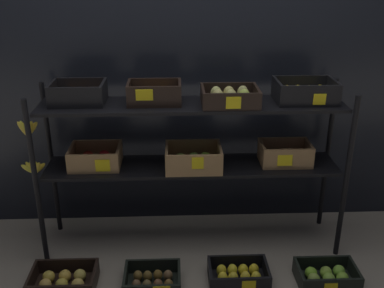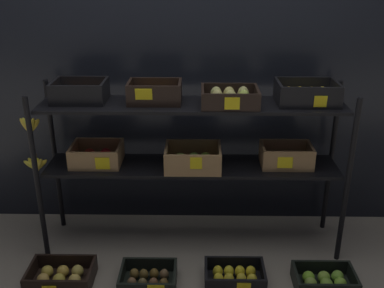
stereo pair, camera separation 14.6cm
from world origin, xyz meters
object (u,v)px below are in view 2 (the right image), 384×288
Objects in this scene: crate_ground_kiwi at (148,279)px; crate_ground_apple_green at (324,281)px; display_rack at (191,132)px; crate_ground_apple_gold at (61,276)px; crate_ground_lemon at (235,276)px.

crate_ground_apple_green is at bearing -0.13° from crate_ground_kiwi.
display_rack is at bearing 61.70° from crate_ground_kiwi.
crate_ground_apple_green is (1.03, -0.00, 0.00)m from crate_ground_kiwi.
display_rack reaches higher than crate_ground_apple_green.
crate_ground_kiwi is at bearing -118.30° from display_rack.
display_rack is at bearing 29.74° from crate_ground_apple_gold.
display_rack is 5.27× the size of crate_ground_apple_gold.
crate_ground_apple_gold is 1.15× the size of crate_ground_kiwi.
crate_ground_apple_gold is 1.08× the size of crate_ground_apple_green.
crate_ground_apple_green is at bearing -3.37° from crate_ground_lemon.
crate_ground_kiwi is 0.51m from crate_ground_lemon.
crate_ground_kiwi is at bearing -1.95° from crate_ground_apple_gold.
crate_ground_apple_green is at bearing -0.74° from crate_ground_apple_gold.
crate_ground_lemon and crate_ground_apple_green have the same top height.
crate_ground_kiwi is at bearing -176.81° from crate_ground_lemon.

